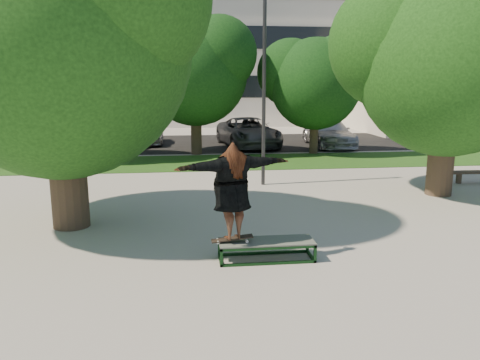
{
  "coord_description": "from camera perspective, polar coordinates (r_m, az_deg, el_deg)",
  "views": [
    {
      "loc": [
        -1.51,
        -9.89,
        3.3
      ],
      "look_at": [
        -0.28,
        0.6,
        1.1
      ],
      "focal_mm": 35.0,
      "sensor_mm": 36.0,
      "label": 1
    }
  ],
  "objects": [
    {
      "name": "skater_rig",
      "position": [
        8.56,
        -0.98,
        -1.37
      ],
      "size": [
        2.3,
        1.24,
        1.88
      ],
      "rotation": [
        0.0,
        0.0,
        3.44
      ],
      "color": "white",
      "rests_on": "grind_box"
    },
    {
      "name": "side_building",
      "position": [
        37.39,
        25.33,
        11.77
      ],
      "size": [
        15.0,
        10.0,
        8.0
      ],
      "primitive_type": "cube",
      "color": "beige",
      "rests_on": "ground"
    },
    {
      "name": "car_silver_b",
      "position": [
        25.21,
        10.74,
        5.68
      ],
      "size": [
        1.99,
        4.85,
        1.4
      ],
      "primitive_type": "imported",
      "rotation": [
        0.0,
        0.0,
        -0.0
      ],
      "color": "#BAB9BF",
      "rests_on": "asphalt_strip"
    },
    {
      "name": "car_grey",
      "position": [
        24.53,
        1.02,
        5.84
      ],
      "size": [
        3.18,
        5.7,
        1.51
      ],
      "primitive_type": "imported",
      "rotation": [
        0.0,
        0.0,
        0.13
      ],
      "color": "#56565B",
      "rests_on": "asphalt_strip"
    },
    {
      "name": "bg_tree_mid",
      "position": [
        21.98,
        -5.71,
        13.61
      ],
      "size": [
        5.76,
        4.92,
        6.24
      ],
      "color": "#38281E",
      "rests_on": "ground"
    },
    {
      "name": "tree_right",
      "position": [
        14.97,
        23.81,
        13.87
      ],
      "size": [
        6.24,
        5.33,
        6.51
      ],
      "color": "#38281E",
      "rests_on": "ground"
    },
    {
      "name": "bg_tree_right",
      "position": [
        22.27,
        9.0,
        12.15
      ],
      "size": [
        5.04,
        4.31,
        5.43
      ],
      "color": "#38281E",
      "rests_on": "ground"
    },
    {
      "name": "grind_box",
      "position": [
        8.98,
        3.22,
        -8.5
      ],
      "size": [
        1.8,
        0.6,
        0.38
      ],
      "color": "#113315",
      "rests_on": "ground"
    },
    {
      "name": "lamppost",
      "position": [
        15.1,
        2.94,
        11.21
      ],
      "size": [
        0.25,
        0.15,
        6.11
      ],
      "color": "#2D2D30",
      "rests_on": "ground"
    },
    {
      "name": "tree_left",
      "position": [
        11.39,
        -21.74,
        16.64
      ],
      "size": [
        6.96,
        5.95,
        7.12
      ],
      "color": "#38281E",
      "rests_on": "ground"
    },
    {
      "name": "car_dark",
      "position": [
        25.44,
        -13.54,
        5.57
      ],
      "size": [
        2.11,
        4.32,
        1.36
      ],
      "primitive_type": "imported",
      "rotation": [
        0.0,
        0.0,
        -0.17
      ],
      "color": "black",
      "rests_on": "asphalt_strip"
    },
    {
      "name": "grass_strip",
      "position": [
        19.83,
        0.68,
        2.25
      ],
      "size": [
        30.0,
        4.0,
        0.02
      ],
      "primitive_type": "cube",
      "color": "#204C15",
      "rests_on": "ground"
    },
    {
      "name": "asphalt_strip",
      "position": [
        26.14,
        -3.33,
        4.54
      ],
      "size": [
        40.0,
        8.0,
        0.01
      ],
      "primitive_type": "cube",
      "color": "black",
      "rests_on": "ground"
    },
    {
      "name": "ground",
      "position": [
        10.54,
        1.91,
        -6.47
      ],
      "size": [
        120.0,
        120.0,
        0.0
      ],
      "primitive_type": "plane",
      "color": "#ACA99E",
      "rests_on": "ground"
    },
    {
      "name": "car_silver_a",
      "position": [
        26.11,
        -11.08,
        5.76
      ],
      "size": [
        1.64,
        3.86,
        1.3
      ],
      "primitive_type": "imported",
      "rotation": [
        0.0,
        0.0,
        0.03
      ],
      "color": "#B1B2B6",
      "rests_on": "asphalt_strip"
    },
    {
      "name": "office_building",
      "position": [
        42.13,
        -7.7,
        18.11
      ],
      "size": [
        30.0,
        14.12,
        16.0
      ],
      "color": "beige",
      "rests_on": "ground"
    },
    {
      "name": "bg_tree_left",
      "position": [
        21.57,
        -20.74,
        12.21
      ],
      "size": [
        5.28,
        4.51,
        5.77
      ],
      "color": "#38281E",
      "rests_on": "ground"
    }
  ]
}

